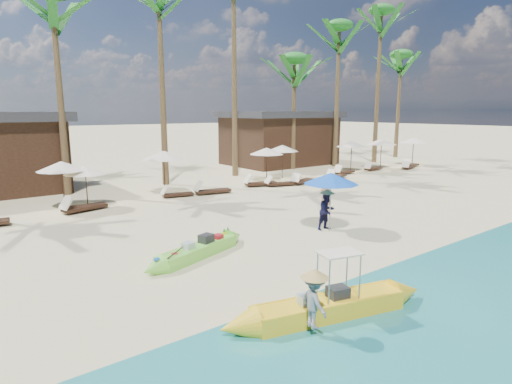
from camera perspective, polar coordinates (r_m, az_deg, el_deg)
ground at (r=13.66m, az=5.78°, el=-7.90°), size 240.00×240.00×0.00m
wet_sand_strip at (r=10.84m, az=24.68°, el=-14.01°), size 240.00×4.50×0.01m
green_canoe at (r=13.20m, az=-7.73°, el=-7.69°), size 4.64×1.81×0.61m
yellow_canoe at (r=9.63m, az=9.67°, el=-14.82°), size 5.41×1.71×1.43m
tourist at (r=18.78m, az=9.25°, el=-0.18°), size 0.68×0.52×1.66m
vendor_green at (r=16.04m, az=9.42°, el=-2.50°), size 0.72×0.58×1.43m
vendor_yellow at (r=8.66m, az=7.76°, el=-14.23°), size 0.53×0.77×1.09m
blue_umbrella at (r=15.72m, az=9.97°, el=1.79°), size 2.00×2.00×2.16m
resort_parasol_4 at (r=20.62m, az=-24.51°, el=3.16°), size 2.12×2.12×2.18m
lounger_4_right at (r=20.48m, az=-22.12°, el=-1.69°), size 1.89×0.64×0.64m
resort_parasol_5 at (r=20.56m, az=-21.82°, el=2.74°), size 1.89×1.89×1.95m
lounger_5_left at (r=20.20m, az=-22.25°, el=-1.84°), size 2.06×1.03×0.67m
resort_parasol_6 at (r=22.70m, az=-12.22°, el=4.83°), size 2.26×2.26×2.32m
lounger_6_left at (r=22.24m, az=-10.67°, el=-0.20°), size 1.72×0.86×0.56m
lounger_6_right at (r=22.77m, az=-6.09°, el=0.27°), size 2.04×0.97×0.67m
resort_parasol_7 at (r=26.18m, az=1.42°, el=5.48°), size 2.08×2.08×2.14m
lounger_7_left at (r=24.95m, az=0.37°, el=1.26°), size 2.04×1.17×0.66m
lounger_7_right at (r=25.01m, az=2.93°, el=1.21°), size 1.81×0.98×0.59m
resort_parasol_8 at (r=27.89m, az=3.54°, el=5.86°), size 2.11×2.11×2.18m
lounger_8_left at (r=25.92m, az=6.09°, el=1.55°), size 1.97×1.02×0.64m
resort_parasol_9 at (r=31.53m, az=12.64°, el=6.28°), size 2.16×2.16×2.23m
lounger_9_left at (r=28.24m, az=10.57°, el=2.16°), size 1.83×0.88×0.60m
lounger_9_right at (r=30.23m, az=11.57°, el=2.69°), size 1.82×0.68×0.61m
resort_parasol_10 at (r=33.60m, az=16.40°, el=6.46°), size 2.22×2.22×2.28m
lounger_10_left at (r=32.69m, az=15.28°, el=3.12°), size 1.76×0.64×0.59m
lounger_10_right at (r=34.32m, az=19.63°, el=3.21°), size 1.73×0.93×0.56m
resort_parasol_11 at (r=36.53m, az=20.29°, el=6.50°), size 2.19×2.19×2.25m
lounger_11_left at (r=35.44m, az=19.86°, el=3.45°), size 1.86×0.77×0.62m
palm_3 at (r=24.68m, az=-25.35°, el=19.65°), size 2.08×2.08×10.52m
palm_4 at (r=26.39m, az=-12.76°, el=21.68°), size 2.08×2.08×11.70m
palm_5 at (r=29.57m, az=-3.00°, el=23.42°), size 2.08×2.08×13.60m
palm_6 at (r=32.43m, az=5.12°, el=15.54°), size 2.08×2.08×8.51m
palm_7 at (r=34.67m, az=10.97°, el=18.31°), size 2.08×2.08×11.08m
palm_8 at (r=38.05m, az=16.25°, el=19.21°), size 2.08×2.08×12.70m
palm_9 at (r=42.80m, az=18.72°, el=15.23°), size 2.08×2.08×9.82m
pavilion_east at (r=35.39m, az=3.11°, el=7.30°), size 8.80×6.60×4.30m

